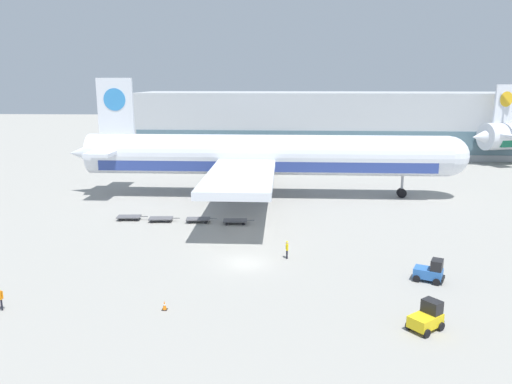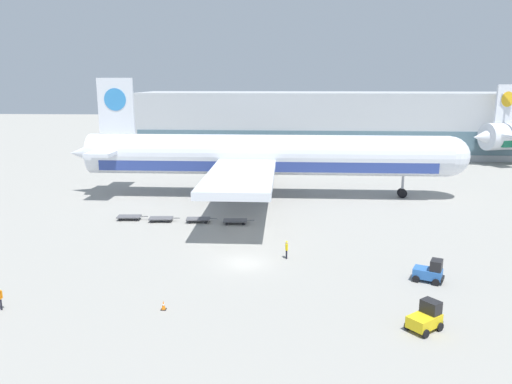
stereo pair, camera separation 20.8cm
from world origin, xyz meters
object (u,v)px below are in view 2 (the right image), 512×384
at_px(baggage_dolly_lead, 129,217).
at_px(ground_crew_near, 287,248).
at_px(baggage_dolly_trail, 235,221).
at_px(baggage_tug_foreground, 426,318).
at_px(baggage_dolly_second, 161,218).
at_px(baggage_dolly_third, 198,219).
at_px(traffic_cone_near, 163,305).
at_px(airplane_main, 261,156).
at_px(baggage_tug_mid, 430,272).

bearing_deg(baggage_dolly_lead, ground_crew_near, -37.06).
height_order(baggage_dolly_lead, baggage_dolly_trail, same).
bearing_deg(baggage_tug_foreground, baggage_dolly_second, 94.57).
xyz_separation_m(baggage_tug_foreground, baggage_dolly_third, (-20.08, 25.24, -0.49)).
bearing_deg(baggage_dolly_second, ground_crew_near, -42.34).
relative_size(baggage_tug_foreground, traffic_cone_near, 3.84).
height_order(airplane_main, baggage_dolly_trail, airplane_main).
relative_size(baggage_tug_mid, baggage_dolly_second, 0.75).
relative_size(ground_crew_near, traffic_cone_near, 2.43).
bearing_deg(airplane_main, ground_crew_near, -81.91).
height_order(baggage_dolly_lead, traffic_cone_near, traffic_cone_near).
bearing_deg(baggage_tug_mid, baggage_dolly_lead, 175.39).
bearing_deg(baggage_tug_mid, ground_crew_near, -177.59).
bearing_deg(baggage_dolly_second, baggage_dolly_trail, -7.03).
bearing_deg(airplane_main, traffic_cone_near, -98.10).
relative_size(baggage_dolly_second, ground_crew_near, 2.12).
xyz_separation_m(baggage_tug_mid, baggage_dolly_lead, (-31.31, 17.26, -0.49)).
distance_m(baggage_dolly_second, ground_crew_near, 19.24).
height_order(baggage_tug_foreground, ground_crew_near, baggage_tug_foreground).
xyz_separation_m(baggage_dolly_lead, baggage_dolly_trail, (13.12, -0.98, 0.00)).
distance_m(baggage_dolly_lead, baggage_dolly_trail, 13.15).
bearing_deg(baggage_tug_foreground, traffic_cone_near, 134.44).
bearing_deg(ground_crew_near, traffic_cone_near, -44.95).
xyz_separation_m(baggage_dolly_lead, ground_crew_near, (19.19, -12.40, 0.65)).
distance_m(baggage_dolly_lead, baggage_dolly_third, 8.62).
xyz_separation_m(baggage_tug_foreground, baggage_tug_mid, (2.62, 8.51, 0.00)).
relative_size(baggage_tug_foreground, baggage_dolly_second, 0.74).
bearing_deg(baggage_tug_foreground, baggage_tug_mid, 33.20).
xyz_separation_m(baggage_dolly_third, traffic_cone_near, (1.43, -23.33, -0.03)).
relative_size(baggage_tug_mid, ground_crew_near, 1.58).
relative_size(baggage_dolly_trail, ground_crew_near, 2.12).
bearing_deg(traffic_cone_near, baggage_tug_foreground, -5.86).
bearing_deg(traffic_cone_near, ground_crew_near, 51.40).
relative_size(airplane_main, traffic_cone_near, 79.98).
bearing_deg(baggage_dolly_trail, baggage_tug_mid, -46.03).
distance_m(baggage_dolly_third, ground_crew_near, 15.91).
distance_m(baggage_tug_foreground, traffic_cone_near, 18.75).
relative_size(baggage_dolly_second, baggage_dolly_third, 1.00).
distance_m(baggage_dolly_third, traffic_cone_near, 23.37).
distance_m(baggage_tug_mid, baggage_dolly_lead, 35.75).
bearing_deg(ground_crew_near, baggage_tug_foreground, 29.03).
bearing_deg(baggage_dolly_lead, baggage_dolly_second, -11.52).
distance_m(ground_crew_near, traffic_cone_near, 14.68).
xyz_separation_m(airplane_main, baggage_dolly_lead, (-15.42, -14.04, -5.45)).
bearing_deg(baggage_tug_mid, baggage_dolly_third, 167.88).
relative_size(baggage_dolly_third, baggage_dolly_trail, 1.00).
relative_size(baggage_dolly_lead, baggage_dolly_third, 1.00).
xyz_separation_m(baggage_dolly_second, baggage_dolly_third, (4.54, -0.01, 0.00)).
distance_m(airplane_main, ground_crew_near, 27.14).
bearing_deg(baggage_dolly_trail, traffic_cone_near, -101.84).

